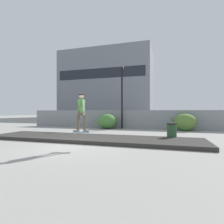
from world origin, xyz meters
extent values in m
plane|color=gray|center=(0.00, 0.00, 0.00)|extent=(120.00, 120.00, 0.00)
cube|color=#33302D|center=(0.00, 2.09, 0.10)|extent=(12.86, 2.87, 0.20)
cube|color=#2D608C|center=(0.60, -0.40, 0.79)|extent=(0.82, 0.36, 0.02)
cylinder|color=silver|center=(0.84, -0.27, 0.75)|extent=(0.06, 0.04, 0.05)
cylinder|color=silver|center=(0.88, -0.44, 0.75)|extent=(0.06, 0.04, 0.05)
cylinder|color=silver|center=(0.33, -0.37, 0.75)|extent=(0.06, 0.04, 0.05)
cylinder|color=silver|center=(0.37, -0.54, 0.75)|extent=(0.06, 0.04, 0.05)
cube|color=#99999E|center=(0.86, -0.35, 0.77)|extent=(0.08, 0.15, 0.01)
cube|color=#99999E|center=(0.35, -0.46, 0.77)|extent=(0.08, 0.15, 0.01)
cube|color=gray|center=(0.82, -0.36, 0.84)|extent=(0.29, 0.15, 0.09)
cube|color=gray|center=(0.39, -0.45, 0.84)|extent=(0.29, 0.15, 0.09)
cylinder|color=brown|center=(0.76, -0.37, 1.22)|extent=(0.13, 0.13, 0.67)
cylinder|color=brown|center=(0.45, -0.44, 1.22)|extent=(0.13, 0.13, 0.67)
cube|color=brown|center=(0.60, -0.40, 1.64)|extent=(0.30, 0.38, 0.18)
cube|color=#4C7F3F|center=(0.60, -0.40, 2.00)|extent=(0.29, 0.42, 0.54)
cylinder|color=#4C7F3F|center=(0.56, -0.16, 1.94)|extent=(0.24, 0.13, 0.58)
cylinder|color=#4C7F3F|center=(0.65, -0.65, 1.94)|extent=(0.24, 0.13, 0.58)
sphere|color=tan|center=(0.60, -0.40, 2.43)|extent=(0.21, 0.21, 0.21)
cylinder|color=black|center=(0.60, -0.40, 2.48)|extent=(0.24, 0.24, 0.05)
cylinder|color=gray|center=(-10.37, 9.94, 0.93)|extent=(0.06, 0.06, 1.85)
cylinder|color=gray|center=(-6.91, 9.94, 0.93)|extent=(0.06, 0.06, 1.85)
cylinder|color=gray|center=(-3.46, 9.94, 0.93)|extent=(0.06, 0.06, 1.85)
cylinder|color=gray|center=(0.00, 9.94, 0.93)|extent=(0.06, 0.06, 1.85)
cylinder|color=gray|center=(3.46, 9.94, 0.93)|extent=(0.06, 0.06, 1.85)
cylinder|color=gray|center=(6.91, 9.94, 0.93)|extent=(0.06, 0.06, 1.85)
cylinder|color=gray|center=(0.00, 9.94, 1.81)|extent=(20.74, 0.04, 0.04)
cylinder|color=gray|center=(0.00, 9.94, 1.02)|extent=(20.74, 0.04, 0.04)
cylinder|color=gray|center=(0.00, 9.94, 0.06)|extent=(20.74, 0.04, 0.04)
cube|color=gray|center=(0.00, 9.94, 0.93)|extent=(20.74, 0.01, 1.85)
cylinder|color=black|center=(0.12, 9.57, 2.93)|extent=(0.16, 0.16, 5.86)
ellipsoid|color=black|center=(0.12, 9.57, 6.04)|extent=(0.44, 0.44, 0.36)
cube|color=#474C54|center=(-5.04, 12.94, 0.67)|extent=(4.42, 1.86, 0.70)
cube|color=#23282D|center=(-5.24, 12.95, 1.34)|extent=(2.22, 1.63, 0.64)
cylinder|color=black|center=(-3.66, 13.78, 0.32)|extent=(0.64, 0.25, 0.64)
cylinder|color=black|center=(-3.68, 12.07, 0.32)|extent=(0.64, 0.25, 0.64)
cylinder|color=black|center=(-6.39, 13.82, 0.32)|extent=(0.64, 0.25, 0.64)
cylinder|color=black|center=(-6.41, 12.11, 0.32)|extent=(0.64, 0.25, 0.64)
cube|color=silver|center=(1.38, 12.78, 0.67)|extent=(4.52, 2.13, 0.70)
cube|color=#23282D|center=(1.18, 12.80, 1.34)|extent=(2.32, 1.76, 0.64)
cylinder|color=black|center=(2.80, 13.53, 0.32)|extent=(0.66, 0.29, 0.64)
cylinder|color=black|center=(2.67, 11.83, 0.32)|extent=(0.66, 0.29, 0.64)
cylinder|color=black|center=(0.08, 13.74, 0.32)|extent=(0.66, 0.29, 0.64)
cylinder|color=black|center=(-0.05, 12.03, 0.32)|extent=(0.66, 0.29, 0.64)
cube|color=slate|center=(-11.48, 41.86, 9.11)|extent=(24.78, 15.85, 18.22)
cube|color=#1E232B|center=(-11.48, 33.91, 11.30)|extent=(22.79, 0.04, 2.50)
ellipsoid|color=#477F38|center=(-1.32, 9.13, 0.74)|extent=(1.91, 1.56, 1.47)
ellipsoid|color=#477F38|center=(5.95, 9.16, 0.50)|extent=(1.30, 1.06, 1.00)
ellipsoid|color=#567A33|center=(5.98, 9.33, 0.76)|extent=(1.96, 1.61, 1.52)
cylinder|color=#2D5133|center=(4.64, 3.45, 0.47)|extent=(0.56, 0.56, 0.95)
cylinder|color=black|center=(4.64, 3.45, 0.99)|extent=(0.59, 0.59, 0.08)
camera|label=1|loc=(4.25, -7.74, 1.73)|focal=28.47mm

